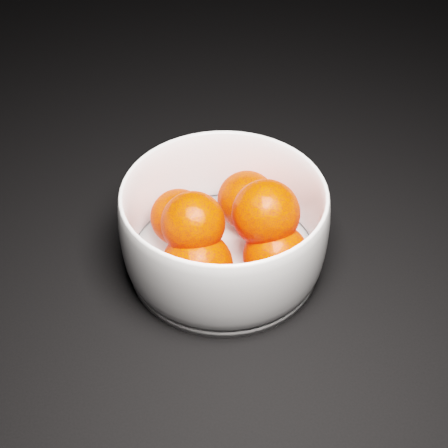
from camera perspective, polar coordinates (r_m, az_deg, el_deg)
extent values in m
cube|color=black|center=(0.85, 2.67, 9.43)|extent=(3.00, 3.00, 0.00)
cylinder|color=white|center=(0.64, 0.00, -3.25)|extent=(0.19, 0.19, 0.01)
sphere|color=#FF2500|center=(0.65, 2.10, 2.19)|extent=(0.06, 0.06, 0.06)
sphere|color=#FF2500|center=(0.63, -4.13, 0.62)|extent=(0.06, 0.06, 0.06)
sphere|color=#FF2500|center=(0.58, -2.47, -3.87)|extent=(0.07, 0.07, 0.07)
sphere|color=#FF2500|center=(0.60, 4.76, -2.92)|extent=(0.06, 0.06, 0.06)
sphere|color=#FF2500|center=(0.57, -2.85, 0.08)|extent=(0.06, 0.06, 0.06)
sphere|color=#FF2500|center=(0.58, 3.85, 0.98)|extent=(0.06, 0.06, 0.06)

